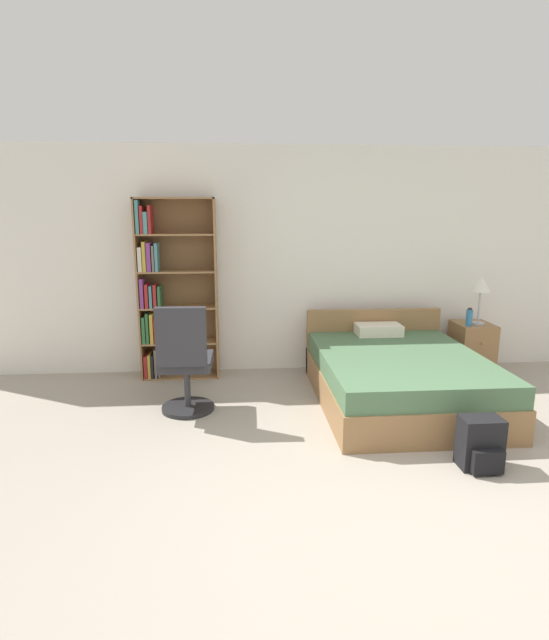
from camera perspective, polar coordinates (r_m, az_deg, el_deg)
The scene contains 9 objects.
ground_plane at distance 3.34m, azimuth 14.86°, elevation -22.25°, with size 14.00×14.00×0.00m, color #A39989.
wall_back at distance 5.92m, azimuth 5.25°, elevation 6.76°, with size 9.00×0.06×2.60m.
bookshelf at distance 5.71m, azimuth -12.13°, elevation 3.23°, with size 0.87×0.31×2.02m.
bed at distance 5.16m, azimuth 13.84°, elevation -6.22°, with size 1.56×2.05×0.76m.
office_chair at distance 4.69m, azimuth -10.19°, elevation -4.88°, with size 0.50×0.58×1.06m.
nightstand at distance 6.30m, azimuth 21.60°, elevation -3.00°, with size 0.41×0.49×0.60m.
table_lamp at distance 6.14m, azimuth 22.53°, elevation 3.60°, with size 0.22×0.22×0.56m.
water_bottle at distance 6.06m, azimuth 21.37°, elevation 0.28°, with size 0.07×0.07×0.21m.
backpack_black at distance 4.10m, azimuth 22.50°, elevation -13.00°, with size 0.30×0.27×0.39m.
Camera 1 is at (-1.00, -2.58, 1.88)m, focal length 28.00 mm.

